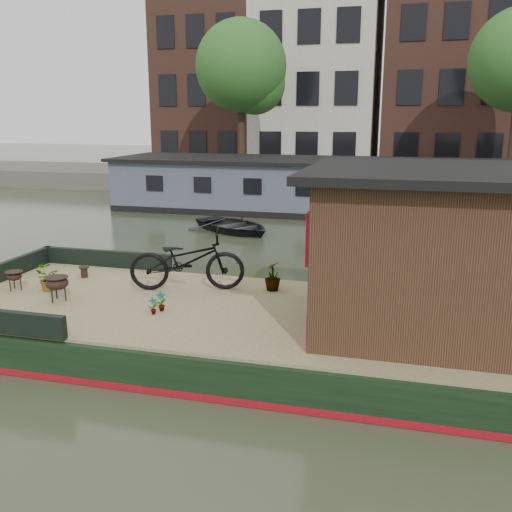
% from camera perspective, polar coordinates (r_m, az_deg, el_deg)
% --- Properties ---
extents(ground, '(120.00, 120.00, 0.00)m').
position_cam_1_polar(ground, '(9.60, 3.86, -9.49)').
color(ground, '#2D3521').
rests_on(ground, ground).
extents(houseboat_hull, '(14.01, 4.02, 0.60)m').
position_cam_1_polar(houseboat_hull, '(9.82, -3.82, -7.22)').
color(houseboat_hull, black).
rests_on(houseboat_hull, ground).
extents(houseboat_deck, '(11.80, 3.80, 0.05)m').
position_cam_1_polar(houseboat_deck, '(9.37, 3.92, -5.98)').
color(houseboat_deck, tan).
rests_on(houseboat_deck, houseboat_hull).
extents(bow_bulwark, '(3.00, 4.00, 0.35)m').
position_cam_1_polar(bow_bulwark, '(11.36, -22.03, -2.35)').
color(bow_bulwark, black).
rests_on(bow_bulwark, houseboat_deck).
extents(cabin, '(4.00, 3.50, 2.42)m').
position_cam_1_polar(cabin, '(8.88, 18.03, 0.67)').
color(cabin, black).
rests_on(cabin, houseboat_deck).
extents(bicycle, '(2.23, 1.32, 1.11)m').
position_cam_1_polar(bicycle, '(10.57, -6.91, -0.45)').
color(bicycle, black).
rests_on(bicycle, houseboat_deck).
extents(potted_plant_a, '(0.21, 0.21, 0.34)m').
position_cam_1_polar(potted_plant_a, '(9.56, -9.47, -4.49)').
color(potted_plant_a, maroon).
rests_on(potted_plant_a, houseboat_deck).
extents(potted_plant_c, '(0.49, 0.45, 0.46)m').
position_cam_1_polar(potted_plant_c, '(11.20, -20.25, -2.11)').
color(potted_plant_c, '#905C29').
rests_on(potted_plant_c, houseboat_deck).
extents(potted_plant_d, '(0.33, 0.33, 0.54)m').
position_cam_1_polar(potted_plant_d, '(10.52, 1.68, -2.02)').
color(potted_plant_d, '#9A472A').
rests_on(potted_plant_d, houseboat_deck).
extents(potted_plant_e, '(0.17, 0.18, 0.29)m').
position_cam_1_polar(potted_plant_e, '(9.44, -10.25, -4.94)').
color(potted_plant_e, brown).
rests_on(potted_plant_e, houseboat_deck).
extents(brazier_front, '(0.43, 0.43, 0.44)m').
position_cam_1_polar(brazier_front, '(10.51, -19.23, -3.12)').
color(brazier_front, black).
rests_on(brazier_front, houseboat_deck).
extents(brazier_rear, '(0.43, 0.43, 0.36)m').
position_cam_1_polar(brazier_rear, '(11.44, -22.99, -2.29)').
color(brazier_rear, black).
rests_on(brazier_rear, houseboat_deck).
extents(bollard_port, '(0.20, 0.20, 0.23)m').
position_cam_1_polar(bollard_port, '(11.89, -16.81, -1.52)').
color(bollard_port, black).
rests_on(bollard_port, houseboat_deck).
extents(dinghy, '(3.96, 3.72, 0.67)m').
position_cam_1_polar(dinghy, '(19.12, -2.28, 3.45)').
color(dinghy, black).
rests_on(dinghy, ground).
extents(far_houseboat, '(20.40, 4.40, 2.11)m').
position_cam_1_polar(far_houseboat, '(22.89, 10.79, 6.57)').
color(far_houseboat, '#46505E').
rests_on(far_houseboat, ground).
extents(quay, '(60.00, 6.00, 0.90)m').
position_cam_1_polar(quay, '(29.39, 11.75, 7.09)').
color(quay, '#47443F').
rests_on(quay, ground).
extents(townhouse_row, '(27.25, 8.00, 16.50)m').
position_cam_1_polar(townhouse_row, '(36.41, 13.35, 20.03)').
color(townhouse_row, brown).
rests_on(townhouse_row, ground).
extents(tree_left, '(4.40, 4.40, 7.40)m').
position_cam_1_polar(tree_left, '(28.94, -1.19, 18.07)').
color(tree_left, '#332316').
rests_on(tree_left, quay).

